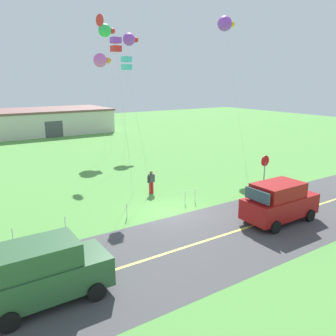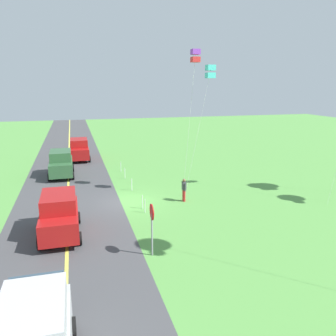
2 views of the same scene
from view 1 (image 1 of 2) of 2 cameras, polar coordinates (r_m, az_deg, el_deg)
The scene contains 20 objects.
ground_plane at distance 20.64m, azimuth 0.42°, elevation -7.53°, with size 120.00×120.00×0.10m, color #549342.
asphalt_road at distance 17.71m, azimuth 7.77°, elevation -11.32°, with size 120.00×7.00×0.00m, color #424244.
road_centre_stripe at distance 17.71m, azimuth 7.78°, elevation -11.31°, with size 120.00×0.16×0.00m, color #E5E04C.
car_suv_foreground at distance 19.99m, azimuth 17.85°, elevation -5.30°, with size 4.40×2.12×2.24m.
car_parked_west_near at distance 13.27m, azimuth -19.84°, elevation -15.80°, with size 4.40×2.12×2.24m.
stop_sign at distance 25.03m, azimuth 15.65°, elevation 0.31°, with size 0.76×0.08×2.56m.
person_adult_near at distance 23.80m, azimuth -2.79°, elevation -2.21°, with size 0.58×0.22×1.60m.
kite_red_low at distance 24.27m, azimuth -6.83°, elevation 16.72°, with size 0.92×2.26×9.14m.
kite_blue_mid at distance 35.39m, azimuth -11.07°, elevation 22.67°, with size 1.34×3.93×13.55m.
kite_yellow_high at distance 38.02m, azimuth -11.02°, elevation 17.02°, with size 1.90×1.68×10.30m.
kite_green_far at distance 23.26m, azimuth -8.58°, elevation 19.41°, with size 0.75×1.23×10.22m.
kite_pink_drift at distance 40.80m, azimuth -10.29°, elevation 21.41°, with size 2.27×3.48×13.53m.
kite_orange_near at distance 41.96m, azimuth -6.37°, elevation 20.31°, with size 3.24×2.90×12.78m.
kite_cyan_top at distance 36.15m, azimuth 9.43°, elevation 22.41°, with size 1.90×4.20×13.54m.
warehouse_distant at distance 54.69m, azimuth -19.73°, elevation 7.31°, with size 18.36×10.20×3.50m.
fence_post_0 at distance 18.22m, azimuth -24.23°, elevation -10.22°, with size 0.05×0.05×0.90m, color silver.
fence_post_1 at distance 18.68m, azimuth -16.58°, elevation -8.91°, with size 0.05×0.05×0.90m, color silver.
fence_post_2 at distance 19.84m, azimuth -6.82°, elevation -6.99°, with size 0.05×0.05×0.90m, color silver.
fence_post_3 at distance 21.84m, azimuth 2.83°, elevation -4.89°, with size 0.05×0.05×0.90m, color silver.
fence_post_4 at distance 22.29m, azimuth 4.46°, elevation -4.51°, with size 0.05×0.05×0.90m, color silver.
Camera 1 is at (-10.66, -15.92, 7.62)m, focal length 36.99 mm.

